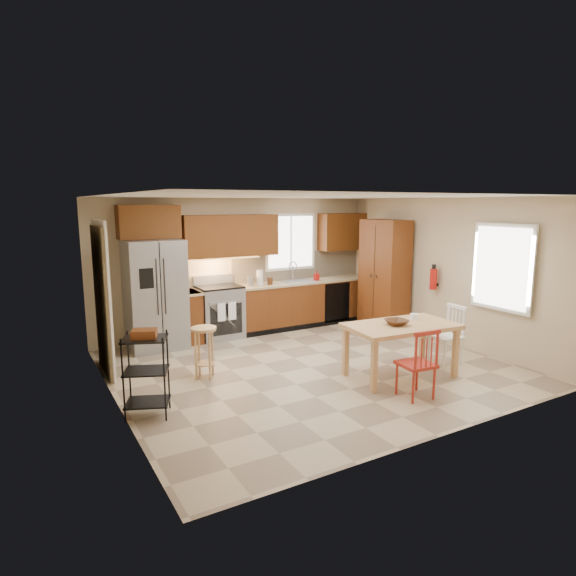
# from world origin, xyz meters

# --- Properties ---
(floor) EXTENTS (5.50, 5.50, 0.00)m
(floor) POSITION_xyz_m (0.00, 0.00, 0.00)
(floor) COLOR tan
(floor) RESTS_ON ground
(ceiling) EXTENTS (5.50, 5.00, 0.02)m
(ceiling) POSITION_xyz_m (0.00, 0.00, 2.50)
(ceiling) COLOR silver
(ceiling) RESTS_ON ground
(wall_back) EXTENTS (5.50, 0.02, 2.50)m
(wall_back) POSITION_xyz_m (0.00, 2.50, 1.25)
(wall_back) COLOR #CCB793
(wall_back) RESTS_ON ground
(wall_front) EXTENTS (5.50, 0.02, 2.50)m
(wall_front) POSITION_xyz_m (0.00, -2.50, 1.25)
(wall_front) COLOR #CCB793
(wall_front) RESTS_ON ground
(wall_left) EXTENTS (0.02, 5.00, 2.50)m
(wall_left) POSITION_xyz_m (-2.75, 0.00, 1.25)
(wall_left) COLOR #CCB793
(wall_left) RESTS_ON ground
(wall_right) EXTENTS (0.02, 5.00, 2.50)m
(wall_right) POSITION_xyz_m (2.75, 0.00, 1.25)
(wall_right) COLOR #CCB793
(wall_right) RESTS_ON ground
(refrigerator) EXTENTS (0.92, 0.75, 1.82)m
(refrigerator) POSITION_xyz_m (-1.70, 2.12, 0.91)
(refrigerator) COLOR gray
(refrigerator) RESTS_ON floor
(range_stove) EXTENTS (0.76, 0.63, 0.92)m
(range_stove) POSITION_xyz_m (-0.55, 2.19, 0.46)
(range_stove) COLOR gray
(range_stove) RESTS_ON floor
(base_cabinet_narrow) EXTENTS (0.30, 0.60, 0.90)m
(base_cabinet_narrow) POSITION_xyz_m (-1.10, 2.20, 0.45)
(base_cabinet_narrow) COLOR brown
(base_cabinet_narrow) RESTS_ON floor
(base_cabinet_run) EXTENTS (2.92, 0.60, 0.90)m
(base_cabinet_run) POSITION_xyz_m (1.29, 2.20, 0.45)
(base_cabinet_run) COLOR brown
(base_cabinet_run) RESTS_ON floor
(dishwasher) EXTENTS (0.60, 0.02, 0.78)m
(dishwasher) POSITION_xyz_m (1.85, 1.91, 0.45)
(dishwasher) COLOR black
(dishwasher) RESTS_ON floor
(backsplash) EXTENTS (2.92, 0.03, 0.55)m
(backsplash) POSITION_xyz_m (1.29, 2.48, 1.18)
(backsplash) COLOR beige
(backsplash) RESTS_ON wall_back
(upper_over_fridge) EXTENTS (1.00, 0.35, 0.55)m
(upper_over_fridge) POSITION_xyz_m (-1.70, 2.33, 2.10)
(upper_over_fridge) COLOR #633810
(upper_over_fridge) RESTS_ON wall_back
(upper_left_block) EXTENTS (1.80, 0.35, 0.75)m
(upper_left_block) POSITION_xyz_m (-0.25, 2.33, 1.83)
(upper_left_block) COLOR #633810
(upper_left_block) RESTS_ON wall_back
(upper_right_block) EXTENTS (1.00, 0.35, 0.75)m
(upper_right_block) POSITION_xyz_m (2.25, 2.33, 1.83)
(upper_right_block) COLOR #633810
(upper_right_block) RESTS_ON wall_back
(window_back) EXTENTS (1.12, 0.04, 1.12)m
(window_back) POSITION_xyz_m (1.10, 2.48, 1.65)
(window_back) COLOR white
(window_back) RESTS_ON wall_back
(sink) EXTENTS (0.62, 0.46, 0.16)m
(sink) POSITION_xyz_m (1.10, 2.20, 0.86)
(sink) COLOR gray
(sink) RESTS_ON base_cabinet_run
(undercab_glow) EXTENTS (1.60, 0.30, 0.01)m
(undercab_glow) POSITION_xyz_m (-0.55, 2.30, 1.43)
(undercab_glow) COLOR #FFBF66
(undercab_glow) RESTS_ON wall_back
(soap_bottle) EXTENTS (0.09, 0.09, 0.19)m
(soap_bottle) POSITION_xyz_m (1.48, 2.10, 1.00)
(soap_bottle) COLOR #AD110C
(soap_bottle) RESTS_ON base_cabinet_run
(paper_towel) EXTENTS (0.12, 0.12, 0.28)m
(paper_towel) POSITION_xyz_m (0.25, 2.15, 1.04)
(paper_towel) COLOR white
(paper_towel) RESTS_ON base_cabinet_run
(canister_steel) EXTENTS (0.11, 0.11, 0.18)m
(canister_steel) POSITION_xyz_m (0.05, 2.15, 0.99)
(canister_steel) COLOR gray
(canister_steel) RESTS_ON base_cabinet_run
(canister_wood) EXTENTS (0.10, 0.10, 0.14)m
(canister_wood) POSITION_xyz_m (0.45, 2.12, 0.97)
(canister_wood) COLOR #502A15
(canister_wood) RESTS_ON base_cabinet_run
(pantry) EXTENTS (0.50, 0.95, 2.10)m
(pantry) POSITION_xyz_m (2.43, 1.20, 1.05)
(pantry) COLOR brown
(pantry) RESTS_ON floor
(fire_extinguisher) EXTENTS (0.12, 0.12, 0.36)m
(fire_extinguisher) POSITION_xyz_m (2.63, 0.15, 1.10)
(fire_extinguisher) COLOR #AD110C
(fire_extinguisher) RESTS_ON wall_right
(window_right) EXTENTS (0.04, 1.02, 1.32)m
(window_right) POSITION_xyz_m (2.68, -1.15, 1.45)
(window_right) COLOR white
(window_right) RESTS_ON wall_right
(doorway) EXTENTS (0.04, 0.95, 2.10)m
(doorway) POSITION_xyz_m (-2.67, 1.30, 1.05)
(doorway) COLOR #8C7A59
(doorway) RESTS_ON wall_left
(dining_table) EXTENTS (1.59, 0.99, 0.74)m
(dining_table) POSITION_xyz_m (0.89, -0.94, 0.37)
(dining_table) COLOR #E0A870
(dining_table) RESTS_ON floor
(chair_red) EXTENTS (0.45, 0.45, 0.89)m
(chair_red) POSITION_xyz_m (0.54, -1.59, 0.45)
(chair_red) COLOR #A02418
(chair_red) RESTS_ON floor
(chair_white) EXTENTS (0.45, 0.45, 0.89)m
(chair_white) POSITION_xyz_m (1.84, -0.89, 0.45)
(chair_white) COLOR white
(chair_white) RESTS_ON floor
(table_bowl) EXTENTS (0.33, 0.33, 0.08)m
(table_bowl) POSITION_xyz_m (0.80, -0.94, 0.75)
(table_bowl) COLOR #502A15
(table_bowl) RESTS_ON dining_table
(table_jar) EXTENTS (0.12, 0.12, 0.13)m
(table_jar) POSITION_xyz_m (1.22, -0.84, 0.78)
(table_jar) COLOR white
(table_jar) RESTS_ON dining_table
(bar_stool) EXTENTS (0.38, 0.38, 0.72)m
(bar_stool) POSITION_xyz_m (-1.51, 0.39, 0.36)
(bar_stool) COLOR #E0A870
(bar_stool) RESTS_ON floor
(utility_cart) EXTENTS (0.59, 0.54, 0.96)m
(utility_cart) POSITION_xyz_m (-2.50, -0.45, 0.48)
(utility_cart) COLOR black
(utility_cart) RESTS_ON floor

